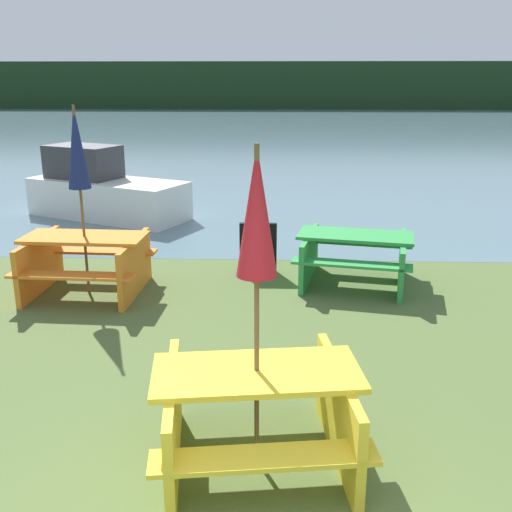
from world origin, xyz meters
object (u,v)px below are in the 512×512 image
boat (103,191)px  picnic_table_orange (86,259)px  picnic_table_green (355,253)px  picnic_table_yellow (257,408)px  signboard (258,248)px  umbrella_navy (77,149)px  umbrella_crimson (257,216)px

boat → picnic_table_orange: bearing=-51.8°
picnic_table_green → boat: size_ratio=0.51×
picnic_table_yellow → signboard: 4.59m
picnic_table_yellow → umbrella_navy: umbrella_navy is taller
boat → picnic_table_green: bearing=-15.5°
umbrella_navy → signboard: 2.92m
umbrella_navy → boat: size_ratio=0.70×
boat → signboard: boat is taller
picnic_table_orange → boat: (-1.07, 4.53, 0.07)m
picnic_table_yellow → umbrella_crimson: bearing=-82.9°
umbrella_crimson → signboard: (-0.15, 4.59, -1.55)m
boat → umbrella_navy: bearing=-51.8°
picnic_table_orange → signboard: (2.27, 0.97, -0.09)m
picnic_table_yellow → signboard: (-0.15, 4.59, -0.07)m
signboard → umbrella_navy: bearing=-156.8°
picnic_table_yellow → signboard: picnic_table_yellow is taller
picnic_table_yellow → picnic_table_orange: (-2.42, 3.62, 0.02)m
picnic_table_orange → picnic_table_yellow: bearing=-56.2°
umbrella_crimson → picnic_table_orange: bearing=123.8°
picnic_table_yellow → picnic_table_orange: picnic_table_orange is taller
picnic_table_yellow → picnic_table_green: bearing=73.6°
picnic_table_green → signboard: (-1.37, 0.46, -0.06)m
signboard → picnic_table_green: bearing=-18.4°
picnic_table_orange → umbrella_navy: 1.46m
picnic_table_yellow → boat: size_ratio=0.48×
umbrella_crimson → umbrella_navy: umbrella_navy is taller
picnic_table_yellow → picnic_table_orange: size_ratio=1.02×
umbrella_crimson → umbrella_navy: (-2.42, 3.62, 0.01)m
picnic_table_green → umbrella_navy: size_ratio=0.73×
picnic_table_yellow → umbrella_crimson: umbrella_crimson is taller
picnic_table_green → picnic_table_orange: bearing=-171.9°
signboard → boat: bearing=133.2°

